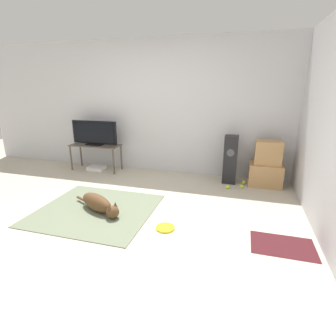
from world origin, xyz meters
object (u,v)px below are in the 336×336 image
(floor_speaker, at_px, (230,159))
(tv_stand, at_px, (96,148))
(tennis_ball_by_boxes, at_px, (228,187))
(game_console, at_px, (96,168))
(cardboard_box_lower, at_px, (265,175))
(tennis_ball_near_speaker, at_px, (244,182))
(tennis_ball_loose_on_carpet, at_px, (242,187))
(tv, at_px, (94,133))
(frisbee, at_px, (165,228))
(cardboard_box_upper, at_px, (268,153))
(dog, at_px, (99,204))

(floor_speaker, relative_size, tv_stand, 0.84)
(tennis_ball_by_boxes, bearing_deg, tv_stand, 172.90)
(floor_speaker, distance_m, tennis_ball_by_boxes, 0.52)
(tennis_ball_by_boxes, height_order, game_console, game_console)
(cardboard_box_lower, relative_size, tennis_ball_near_speaker, 8.47)
(tennis_ball_near_speaker, distance_m, tennis_ball_loose_on_carpet, 0.22)
(floor_speaker, distance_m, tennis_ball_near_speaker, 0.48)
(tv, xyz_separation_m, tennis_ball_by_boxes, (2.72, -0.34, -0.74))
(cardboard_box_lower, distance_m, tv, 3.38)
(frisbee, distance_m, game_console, 2.80)
(tennis_ball_near_speaker, bearing_deg, tennis_ball_loose_on_carpet, -98.87)
(cardboard_box_lower, height_order, tennis_ball_loose_on_carpet, cardboard_box_lower)
(cardboard_box_upper, height_order, game_console, cardboard_box_upper)
(tennis_ball_loose_on_carpet, bearing_deg, tv_stand, 175.10)
(dog, relative_size, tennis_ball_by_boxes, 13.34)
(tennis_ball_loose_on_carpet, bearing_deg, cardboard_box_upper, 34.35)
(frisbee, bearing_deg, game_console, 137.78)
(frisbee, xyz_separation_m, tennis_ball_loose_on_carpet, (0.89, 1.64, 0.02))
(cardboard_box_upper, bearing_deg, tennis_ball_by_boxes, -150.53)
(tennis_ball_loose_on_carpet, bearing_deg, tv, 175.05)
(tennis_ball_by_boxes, bearing_deg, game_console, 173.28)
(tennis_ball_by_boxes, height_order, tennis_ball_near_speaker, same)
(floor_speaker, height_order, game_console, floor_speaker)
(dog, relative_size, tennis_ball_loose_on_carpet, 13.34)
(floor_speaker, bearing_deg, tennis_ball_loose_on_carpet, -46.93)
(dog, distance_m, tennis_ball_by_boxes, 2.17)
(cardboard_box_lower, bearing_deg, frisbee, -123.79)
(cardboard_box_lower, height_order, tv, tv)
(tv, distance_m, tennis_ball_by_boxes, 2.84)
(tv, bearing_deg, tennis_ball_by_boxes, -7.16)
(tv, relative_size, tennis_ball_loose_on_carpet, 14.80)
(cardboard_box_lower, distance_m, floor_speaker, 0.66)
(cardboard_box_upper, height_order, tv_stand, cardboard_box_upper)
(floor_speaker, bearing_deg, frisbee, -109.07)
(tv_stand, height_order, tennis_ball_near_speaker, tv_stand)
(tv, relative_size, game_console, 2.86)
(tennis_ball_near_speaker, relative_size, game_console, 0.19)
(dog, xyz_separation_m, tennis_ball_loose_on_carpet, (1.91, 1.46, -0.09))
(game_console, bearing_deg, tennis_ball_loose_on_carpet, -4.55)
(cardboard_box_lower, xyz_separation_m, floor_speaker, (-0.62, -0.01, 0.24))
(frisbee, bearing_deg, cardboard_box_upper, 56.20)
(tv_stand, xyz_separation_m, tennis_ball_by_boxes, (2.72, -0.34, -0.43))
(tv, bearing_deg, game_console, -115.37)
(tv, bearing_deg, floor_speaker, -0.12)
(frisbee, distance_m, tv_stand, 2.84)
(cardboard_box_lower, distance_m, tennis_ball_by_boxes, 0.73)
(dog, height_order, tv, tv)
(tennis_ball_near_speaker, relative_size, tennis_ball_loose_on_carpet, 1.00)
(tennis_ball_by_boxes, distance_m, tennis_ball_loose_on_carpet, 0.25)
(tv, distance_m, game_console, 0.74)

